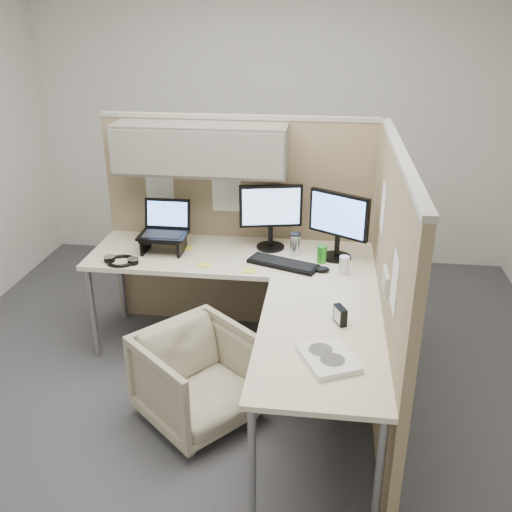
# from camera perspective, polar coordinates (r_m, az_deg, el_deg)

# --- Properties ---
(ground) EXTENTS (4.50, 4.50, 0.00)m
(ground) POSITION_cam_1_polar(r_m,az_deg,el_deg) (3.87, -1.99, -13.03)
(ground) COLOR #3B3B40
(ground) RESTS_ON ground
(partition_back) EXTENTS (2.00, 0.36, 1.63)m
(partition_back) POSITION_cam_1_polar(r_m,az_deg,el_deg) (4.15, -3.33, 6.53)
(partition_back) COLOR #978262
(partition_back) RESTS_ON ground
(partition_right) EXTENTS (0.07, 2.03, 1.63)m
(partition_right) POSITION_cam_1_polar(r_m,az_deg,el_deg) (3.37, 12.92, -3.32)
(partition_right) COLOR #978262
(partition_right) RESTS_ON ground
(desk) EXTENTS (2.00, 1.98, 0.73)m
(desk) POSITION_cam_1_polar(r_m,az_deg,el_deg) (3.60, 0.14, -3.17)
(desk) COLOR beige
(desk) RESTS_ON ground
(office_chair) EXTENTS (0.84, 0.84, 0.63)m
(office_chair) POSITION_cam_1_polar(r_m,az_deg,el_deg) (3.47, -5.80, -11.66)
(office_chair) COLOR #BAAA94
(office_chair) RESTS_ON ground
(monitor_left) EXTENTS (0.44, 0.20, 0.47)m
(monitor_left) POSITION_cam_1_polar(r_m,az_deg,el_deg) (3.99, 1.49, 4.46)
(monitor_left) COLOR black
(monitor_left) RESTS_ON desk
(monitor_right) EXTENTS (0.40, 0.26, 0.47)m
(monitor_right) POSITION_cam_1_polar(r_m,az_deg,el_deg) (3.86, 8.25, 3.54)
(monitor_right) COLOR black
(monitor_right) RESTS_ON desk
(laptop_station) EXTENTS (0.33, 0.28, 0.34)m
(laptop_station) POSITION_cam_1_polar(r_m,az_deg,el_deg) (4.06, -9.16, 2.33)
(laptop_station) COLOR black
(laptop_station) RESTS_ON desk
(keyboard) EXTENTS (0.50, 0.32, 0.02)m
(keyboard) POSITION_cam_1_polar(r_m,az_deg,el_deg) (3.81, 2.72, -0.78)
(keyboard) COLOR black
(keyboard) RESTS_ON desk
(mouse) EXTENTS (0.10, 0.07, 0.04)m
(mouse) POSITION_cam_1_polar(r_m,az_deg,el_deg) (3.73, 6.63, -1.33)
(mouse) COLOR black
(mouse) RESTS_ON desk
(travel_mug) EXTENTS (0.07, 0.07, 0.16)m
(travel_mug) POSITION_cam_1_polar(r_m,az_deg,el_deg) (3.95, 3.95, 1.18)
(travel_mug) COLOR silver
(travel_mug) RESTS_ON desk
(soda_can_green) EXTENTS (0.07, 0.07, 0.12)m
(soda_can_green) POSITION_cam_1_polar(r_m,az_deg,el_deg) (3.71, 8.82, -0.91)
(soda_can_green) COLOR silver
(soda_can_green) RESTS_ON desk
(soda_can_silver) EXTENTS (0.07, 0.07, 0.12)m
(soda_can_silver) POSITION_cam_1_polar(r_m,az_deg,el_deg) (3.86, 6.60, 0.20)
(soda_can_silver) COLOR #268C1E
(soda_can_silver) RESTS_ON desk
(sticky_note_b) EXTENTS (0.08, 0.08, 0.01)m
(sticky_note_b) POSITION_cam_1_polar(r_m,az_deg,el_deg) (3.72, -0.74, -1.46)
(sticky_note_b) COLOR #EBEC3E
(sticky_note_b) RESTS_ON desk
(sticky_note_c) EXTENTS (0.10, 0.10, 0.01)m
(sticky_note_c) POSITION_cam_1_polar(r_m,az_deg,el_deg) (4.11, -6.96, 0.83)
(sticky_note_c) COLOR #EBEC3E
(sticky_note_c) RESTS_ON desk
(sticky_note_a) EXTENTS (0.08, 0.08, 0.01)m
(sticky_note_a) POSITION_cam_1_polar(r_m,az_deg,el_deg) (3.82, -5.19, -0.92)
(sticky_note_a) COLOR #EBEC3E
(sticky_note_a) RESTS_ON desk
(headphones) EXTENTS (0.24, 0.21, 0.04)m
(headphones) POSITION_cam_1_polar(r_m,az_deg,el_deg) (3.95, -13.33, -0.46)
(headphones) COLOR black
(headphones) RESTS_ON desk
(paper_stack) EXTENTS (0.33, 0.36, 0.03)m
(paper_stack) POSITION_cam_1_polar(r_m,az_deg,el_deg) (2.83, 7.24, -10.15)
(paper_stack) COLOR white
(paper_stack) RESTS_ON desk
(desk_clock) EXTENTS (0.08, 0.11, 0.10)m
(desk_clock) POSITION_cam_1_polar(r_m,az_deg,el_deg) (3.13, 8.40, -5.88)
(desk_clock) COLOR black
(desk_clock) RESTS_ON desk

